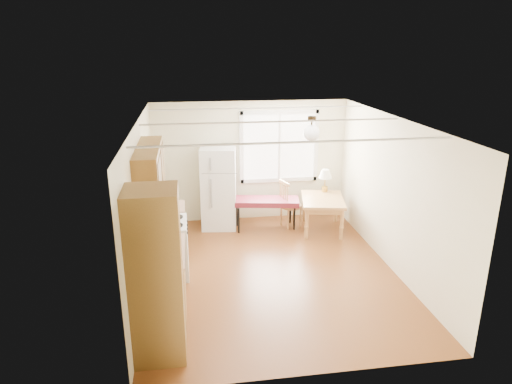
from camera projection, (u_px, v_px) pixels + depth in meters
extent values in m
cube|color=#522811|center=(272.00, 272.00, 7.54)|extent=(4.60, 5.60, 0.12)
cube|color=white|center=(273.00, 121.00, 6.76)|extent=(4.60, 5.60, 0.12)
cube|color=#F0E9C0|center=(251.00, 161.00, 9.50)|extent=(4.60, 0.10, 2.50)
cube|color=#F0E9C0|center=(316.00, 277.00, 4.80)|extent=(4.60, 0.10, 2.50)
cube|color=#F0E9C0|center=(142.00, 207.00, 6.87)|extent=(0.10, 5.60, 2.50)
cube|color=#F0E9C0|center=(393.00, 194.00, 7.43)|extent=(0.10, 5.60, 2.50)
cube|color=brown|center=(156.00, 276.00, 5.23)|extent=(0.60, 0.60, 2.10)
cube|color=brown|center=(163.00, 281.00, 6.36)|extent=(0.60, 1.10, 0.86)
cube|color=tan|center=(162.00, 252.00, 6.22)|extent=(0.62, 1.14, 0.04)
cube|color=white|center=(168.00, 248.00, 7.35)|extent=(0.65, 0.76, 0.90)
cube|color=brown|center=(168.00, 231.00, 8.06)|extent=(0.60, 0.60, 0.86)
cube|color=brown|center=(150.00, 170.00, 6.56)|extent=(0.33, 1.60, 0.70)
cube|color=white|center=(279.00, 147.00, 9.48)|extent=(1.50, 0.02, 1.35)
cylinder|color=#2F2315|center=(312.00, 118.00, 7.25)|extent=(0.14, 0.14, 0.06)
cylinder|color=#2F2315|center=(312.00, 124.00, 7.28)|extent=(0.03, 0.03, 0.16)
sphere|color=white|center=(311.00, 133.00, 7.32)|extent=(0.26, 0.26, 0.26)
cube|color=white|center=(219.00, 188.00, 9.17)|extent=(0.76, 0.76, 1.66)
cube|color=gray|center=(219.00, 173.00, 8.73)|extent=(0.68, 0.02, 0.02)
cube|color=gray|center=(211.00, 185.00, 8.76)|extent=(0.03, 0.03, 1.00)
cube|color=maroon|center=(265.00, 201.00, 9.16)|extent=(1.40, 0.71, 0.10)
cylinder|color=black|center=(239.00, 221.00, 9.00)|extent=(0.04, 0.04, 0.52)
cylinder|color=black|center=(294.00, 218.00, 9.16)|extent=(0.04, 0.04, 0.52)
cylinder|color=black|center=(237.00, 214.00, 9.35)|extent=(0.04, 0.04, 0.52)
cylinder|color=black|center=(290.00, 211.00, 9.51)|extent=(0.04, 0.04, 0.52)
cube|color=#A67440|center=(323.00, 200.00, 9.03)|extent=(1.01, 1.22, 0.06)
cube|color=#A67440|center=(323.00, 204.00, 9.05)|extent=(0.89, 1.10, 0.10)
cylinder|color=#A67440|center=(307.00, 224.00, 8.70)|extent=(0.07, 0.07, 0.61)
cylinder|color=#A67440|center=(342.00, 225.00, 8.67)|extent=(0.07, 0.07, 0.61)
cylinder|color=#A67440|center=(304.00, 207.00, 9.59)|extent=(0.07, 0.07, 0.61)
cylinder|color=#A67440|center=(336.00, 208.00, 9.56)|extent=(0.07, 0.07, 0.61)
cylinder|color=#A67440|center=(291.00, 206.00, 9.29)|extent=(0.43, 0.43, 0.05)
cylinder|color=#A67440|center=(288.00, 219.00, 9.18)|extent=(0.04, 0.04, 0.44)
cylinder|color=#A67440|center=(301.00, 217.00, 9.29)|extent=(0.04, 0.04, 0.44)
cylinder|color=#A67440|center=(281.00, 215.00, 9.43)|extent=(0.04, 0.04, 0.44)
cylinder|color=#A67440|center=(294.00, 213.00, 9.54)|extent=(0.04, 0.04, 0.44)
cylinder|color=#B49239|center=(325.00, 189.00, 9.42)|extent=(0.13, 0.13, 0.11)
cylinder|color=#B49239|center=(325.00, 182.00, 9.38)|extent=(0.02, 0.02, 0.18)
cone|color=white|center=(325.00, 174.00, 9.32)|extent=(0.27, 0.27, 0.18)
cube|color=black|center=(158.00, 263.00, 5.78)|extent=(0.22, 0.26, 0.09)
cube|color=black|center=(156.00, 252.00, 5.63)|extent=(0.20, 0.08, 0.30)
cylinder|color=black|center=(157.00, 253.00, 5.80)|extent=(0.15, 0.15, 0.13)
cylinder|color=red|center=(158.00, 249.00, 6.07)|extent=(0.11, 0.11, 0.16)
sphere|color=red|center=(157.00, 242.00, 6.04)|extent=(0.06, 0.06, 0.06)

